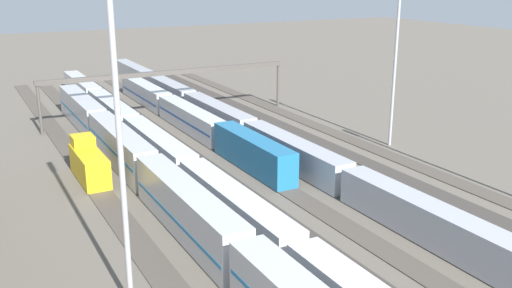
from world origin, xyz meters
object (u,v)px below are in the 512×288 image
train_on_track_6 (157,147)px  light_mast_2 (397,36)px  train_on_track_7 (149,174)px  signal_gantry (170,76)px  train_on_track_4 (186,116)px  train_on_track_3 (247,130)px  train_on_track_8 (89,163)px  light_mast_1 (115,83)px

train_on_track_6 → light_mast_2: (-9.40, -33.54, 14.41)m
train_on_track_7 → signal_gantry: signal_gantry is taller
train_on_track_4 → train_on_track_3: 13.43m
train_on_track_8 → light_mast_1: size_ratio=0.36×
train_on_track_7 → train_on_track_4: 30.22m
train_on_track_4 → light_mast_1: 55.94m
light_mast_1 → signal_gantry: size_ratio=0.62×
train_on_track_8 → light_mast_1: light_mast_1 is taller
train_on_track_6 → train_on_track_8: (-3.10, 10.00, 0.14)m
train_on_track_4 → train_on_track_8: (-17.61, 20.00, 0.06)m
train_on_track_6 → signal_gantry: signal_gantry is taller
train_on_track_6 → train_on_track_4: train_on_track_4 is taller
train_on_track_8 → train_on_track_3: bearing=-78.4°
train_on_track_8 → light_mast_2: light_mast_2 is taller
train_on_track_7 → train_on_track_4: (26.23, -15.00, -0.51)m
train_on_track_4 → train_on_track_3: same height
train_on_track_3 → train_on_track_6: bearing=97.8°
train_on_track_6 → light_mast_1: light_mast_1 is taller
train_on_track_3 → light_mast_1: (-35.75, 28.67, 15.67)m
train_on_track_7 → train_on_track_6: size_ratio=0.80×
train_on_track_6 → light_mast_1: 39.62m
train_on_track_3 → light_mast_1: bearing=141.3°
train_on_track_8 → light_mast_1: (-30.60, 3.67, 15.58)m
train_on_track_6 → light_mast_2: bearing=-105.7°
train_on_track_8 → train_on_track_7: bearing=-149.9°
train_on_track_7 → light_mast_1: 28.05m
train_on_track_7 → train_on_track_3: train_on_track_7 is taller
train_on_track_7 → signal_gantry: bearing=-24.2°
train_on_track_7 → train_on_track_3: (13.77, -20.00, -0.54)m
train_on_track_3 → light_mast_1: light_mast_1 is taller
signal_gantry → light_mast_1: bearing=156.9°
train_on_track_6 → train_on_track_4: bearing=-34.6°
train_on_track_6 → train_on_track_3: size_ratio=0.86×
train_on_track_6 → signal_gantry: size_ratio=2.66×
train_on_track_3 → signal_gantry: size_ratio=3.09×
train_on_track_4 → light_mast_1: light_mast_1 is taller
train_on_track_8 → train_on_track_3: 25.53m
signal_gantry → light_mast_2: bearing=-142.9°
train_on_track_4 → light_mast_2: light_mast_2 is taller
light_mast_1 → light_mast_2: light_mast_1 is taller
signal_gantry → train_on_track_6: bearing=155.2°
light_mast_2 → signal_gantry: 39.93m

